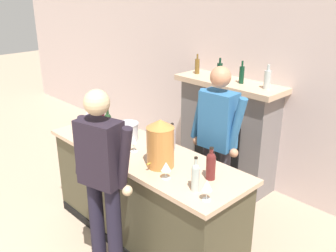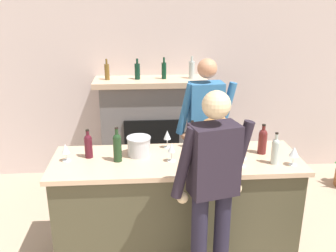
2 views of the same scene
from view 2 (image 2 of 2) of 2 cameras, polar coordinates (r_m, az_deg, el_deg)
The scene contains 17 objects.
wall_back_panel at distance 5.16m, azimuth -0.80°, elevation 7.47°, with size 12.00×0.07×2.75m.
bar_counter at distance 3.71m, azimuth 1.26°, elevation -12.11°, with size 2.30×0.75×1.01m.
fireplace_stone at distance 5.08m, azimuth -2.56°, elevation -0.47°, with size 1.46×0.52×1.70m.
person_customer at distance 2.96m, azimuth 6.76°, elevation -9.88°, with size 0.64×0.37×1.81m.
person_bartender at distance 4.15m, azimuth 5.67°, elevation -0.84°, with size 0.66×0.32×1.82m.
copper_dispenser at distance 3.36m, azimuth 7.48°, elevation -1.79°, with size 0.25×0.29×0.45m.
ice_bucket_steel at distance 3.51m, azimuth -4.46°, elevation -3.08°, with size 0.23×0.23×0.18m.
wine_bottle_chardonnay_pale at distance 3.64m, azimuth 14.22°, elevation -2.11°, with size 0.08×0.08×0.29m.
wine_bottle_merlot_tall at distance 3.39m, azimuth -7.73°, elevation -3.06°, with size 0.08×0.08×0.32m.
wine_bottle_burgundy_dark at distance 3.52m, azimuth -12.04°, elevation -2.84°, with size 0.07×0.07×0.27m.
wine_bottle_port_short at distance 3.45m, azimuth 16.02°, elevation -3.54°, with size 0.07×0.07×0.30m.
wine_bottle_cabernet_heavy at distance 3.67m, azimuth 3.69°, elevation -1.50°, with size 0.06×0.06×0.28m.
wine_glass_near_bucket at distance 3.47m, azimuth 18.67°, elevation -3.79°, with size 0.08×0.08×0.17m.
wine_glass_mid_counter at distance 3.36m, azimuth 0.54°, elevation -3.48°, with size 0.07×0.07×0.18m.
wine_glass_front_right at distance 3.34m, azimuth 11.19°, elevation -4.35°, with size 0.09×0.09×0.15m.
wine_glass_back_row at distance 3.66m, azimuth -0.12°, elevation -1.48°, with size 0.07×0.07×0.18m.
wine_glass_front_left at distance 3.50m, azimuth -15.36°, elevation -3.44°, with size 0.07×0.07×0.17m.
Camera 2 is at (-0.29, -0.40, 2.45)m, focal length 40.00 mm.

